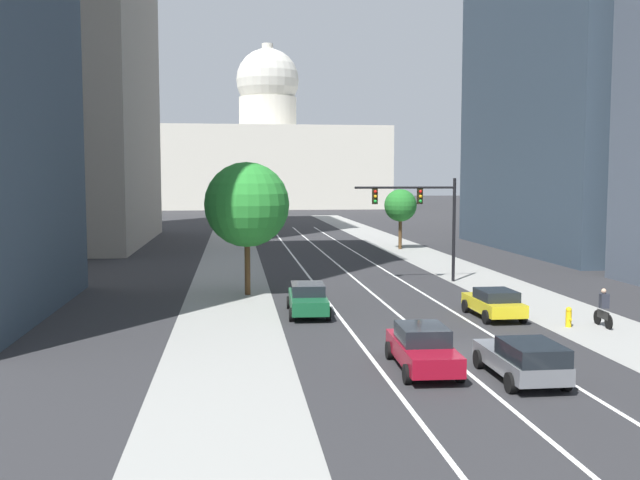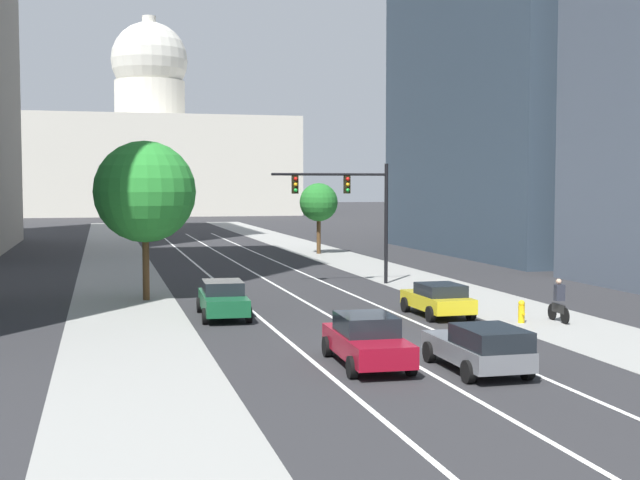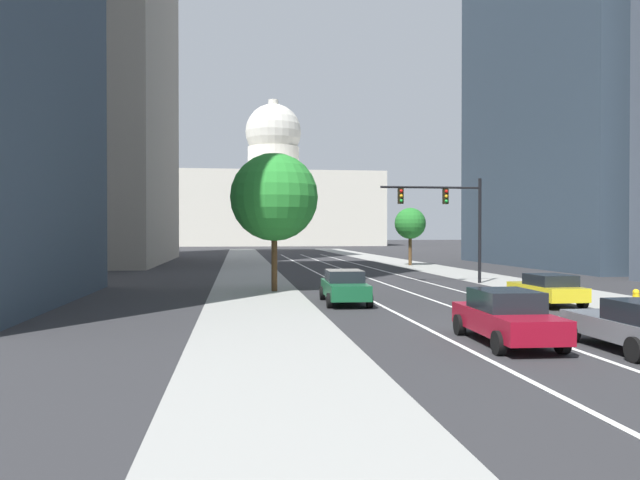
% 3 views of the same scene
% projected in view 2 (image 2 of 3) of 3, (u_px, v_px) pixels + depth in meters
% --- Properties ---
extents(ground_plane, '(400.00, 400.00, 0.00)m').
position_uv_depth(ground_plane, '(223.00, 255.00, 66.39)').
color(ground_plane, '#2B2B2D').
extents(sidewalk_left, '(4.75, 130.00, 0.01)m').
position_uv_depth(sidewalk_left, '(116.00, 263.00, 59.56)').
color(sidewalk_left, gray).
rests_on(sidewalk_left, ground).
extents(sidewalk_right, '(4.75, 130.00, 0.01)m').
position_uv_depth(sidewalk_right, '(341.00, 258.00, 63.56)').
color(sidewalk_right, gray).
rests_on(sidewalk_right, ground).
extents(lane_stripe_left, '(0.16, 90.00, 0.01)m').
position_uv_depth(lane_stripe_left, '(210.00, 276.00, 51.18)').
color(lane_stripe_left, white).
rests_on(lane_stripe_left, ground).
extents(lane_stripe_center, '(0.16, 90.00, 0.01)m').
position_uv_depth(lane_stripe_center, '(257.00, 274.00, 51.89)').
color(lane_stripe_center, white).
rests_on(lane_stripe_center, ground).
extents(lane_stripe_right, '(0.16, 90.00, 0.01)m').
position_uv_depth(lane_stripe_right, '(303.00, 273.00, 52.60)').
color(lane_stripe_right, white).
rests_on(lane_stripe_right, ground).
extents(capitol_building, '(51.63, 29.09, 36.59)m').
position_uv_depth(capitol_building, '(151.00, 155.00, 159.89)').
color(capitol_building, beige).
rests_on(capitol_building, ground).
extents(car_gray, '(1.98, 4.25, 1.42)m').
position_uv_depth(car_gray, '(480.00, 347.00, 24.66)').
color(car_gray, slate).
rests_on(car_gray, ground).
extents(car_green, '(2.08, 4.74, 1.50)m').
position_uv_depth(car_green, '(223.00, 299.00, 35.03)').
color(car_green, '#14512D').
rests_on(car_green, ground).
extents(car_crimson, '(2.08, 4.72, 1.53)m').
position_uv_depth(car_crimson, '(367.00, 340.00, 25.66)').
color(car_crimson, maroon).
rests_on(car_crimson, ground).
extents(car_yellow, '(1.99, 4.12, 1.38)m').
position_uv_depth(car_yellow, '(438.00, 299.00, 35.30)').
color(car_yellow, yellow).
rests_on(car_yellow, ground).
extents(traffic_signal_mast, '(6.49, 0.39, 6.57)m').
position_uv_depth(traffic_signal_mast, '(351.00, 200.00, 46.40)').
color(traffic_signal_mast, black).
rests_on(traffic_signal_mast, ground).
extents(fire_hydrant, '(0.26, 0.35, 0.91)m').
position_uv_depth(fire_hydrant, '(521.00, 311.00, 33.59)').
color(fire_hydrant, yellow).
rests_on(fire_hydrant, ground).
extents(cyclist, '(0.37, 1.70, 1.72)m').
position_uv_depth(cyclist, '(559.00, 301.00, 33.78)').
color(cyclist, black).
rests_on(cyclist, ground).
extents(street_tree_near_left, '(4.76, 4.76, 7.48)m').
position_uv_depth(street_tree_near_left, '(145.00, 192.00, 40.05)').
color(street_tree_near_left, '#51381E').
rests_on(street_tree_near_left, ground).
extents(street_tree_mid_right, '(3.01, 3.01, 5.57)m').
position_uv_depth(street_tree_mid_right, '(319.00, 203.00, 67.49)').
color(street_tree_mid_right, '#51381E').
rests_on(street_tree_mid_right, ground).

